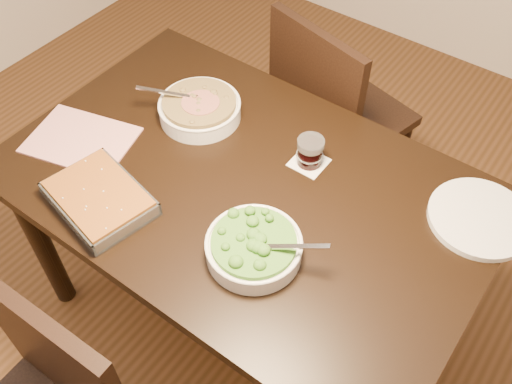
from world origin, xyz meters
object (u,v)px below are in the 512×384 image
at_px(table, 245,203).
at_px(wine_tumbler, 310,151).
at_px(broccoli_bowl, 254,247).
at_px(baking_dish, 99,198).
at_px(chair_far, 331,111).
at_px(dinner_plate, 480,218).
at_px(stew_bowl, 200,108).

bearing_deg(table, wine_tumbler, 58.46).
distance_m(broccoli_bowl, baking_dish, 0.46).
bearing_deg(broccoli_bowl, chair_far, 106.39).
height_order(table, wine_tumbler, wine_tumbler).
distance_m(baking_dish, dinner_plate, 1.04).
relative_size(stew_bowl, broccoli_bowl, 0.95).
distance_m(stew_bowl, chair_far, 0.61).
bearing_deg(table, baking_dish, -132.22).
height_order(stew_bowl, dinner_plate, stew_bowl).
bearing_deg(stew_bowl, broccoli_bowl, -35.74).
xyz_separation_m(stew_bowl, dinner_plate, (0.88, 0.13, -0.03)).
bearing_deg(wine_tumbler, stew_bowl, -174.99).
bearing_deg(broccoli_bowl, baking_dish, -165.22).
distance_m(broccoli_bowl, wine_tumbler, 0.37).
relative_size(wine_tumbler, chair_far, 0.10).
height_order(stew_bowl, baking_dish, stew_bowl).
xyz_separation_m(stew_bowl, wine_tumbler, (0.39, 0.03, 0.01)).
height_order(baking_dish, chair_far, chair_far).
bearing_deg(broccoli_bowl, stew_bowl, 144.26).
bearing_deg(chair_far, wine_tumbler, 124.86).
bearing_deg(broccoli_bowl, wine_tumbler, 99.82).
bearing_deg(stew_bowl, table, -26.64).
xyz_separation_m(table, wine_tumbler, (0.11, 0.18, 0.14)).
xyz_separation_m(table, baking_dish, (-0.27, -0.30, 0.12)).
bearing_deg(dinner_plate, baking_dish, -146.83).
bearing_deg(dinner_plate, chair_far, 150.44).
height_order(table, dinner_plate, dinner_plate).
xyz_separation_m(wine_tumbler, dinner_plate, (0.49, 0.09, -0.04)).
xyz_separation_m(baking_dish, chair_far, (0.20, 0.95, -0.26)).
bearing_deg(table, dinner_plate, 24.18).
bearing_deg(dinner_plate, wine_tumbler, -169.29).
height_order(wine_tumbler, chair_far, chair_far).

